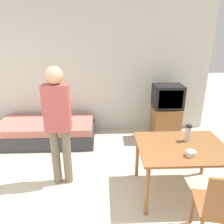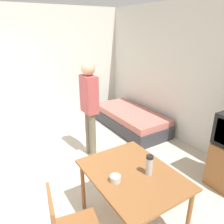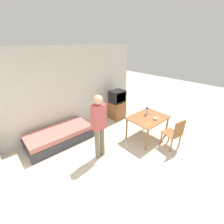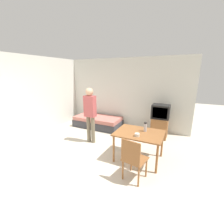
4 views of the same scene
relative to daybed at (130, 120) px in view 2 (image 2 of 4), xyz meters
The scene contains 8 objects.
ground_plane 2.85m from the daybed, 75.50° to the right, with size 20.00×20.00×0.00m, color beige.
wall_back 1.46m from the daybed, 38.45° to the left, with size 5.40×0.06×2.70m.
wall_left 2.20m from the daybed, 143.92° to the right, with size 0.06×4.28×2.70m.
daybed is the anchor object (origin of this frame).
dining_table 2.72m from the daybed, 36.31° to the right, with size 1.15×0.88×0.72m.
person_standing 1.61m from the daybed, 67.56° to the right, with size 0.34×0.23×1.72m.
thermos_flask 2.77m from the daybed, 32.57° to the right, with size 0.08×0.08×0.23m.
mate_bowl 2.90m from the daybed, 40.01° to the right, with size 0.12×0.12×0.07m.
Camera 2 is at (3.03, -0.10, 2.24)m, focal length 35.00 mm.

